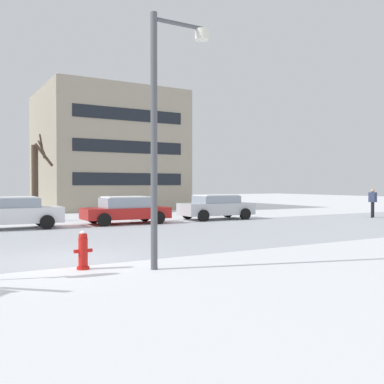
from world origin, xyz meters
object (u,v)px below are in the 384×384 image
(parked_car_red, at_px, (126,210))
(parked_car_silver, at_px, (216,207))
(fire_hydrant, at_px, (83,250))
(pedestrian_crossing, at_px, (373,201))
(street_lamp, at_px, (164,116))
(parked_car_white, at_px, (10,212))

(parked_car_red, bearing_deg, parked_car_silver, -0.27)
(fire_hydrant, bearing_deg, parked_car_red, 63.64)
(pedestrian_crossing, bearing_deg, street_lamp, -156.14)
(street_lamp, height_order, parked_car_white, street_lamp)
(parked_car_white, bearing_deg, street_lamp, -80.85)
(parked_car_red, bearing_deg, parked_car_white, 178.55)
(parked_car_white, relative_size, parked_car_red, 1.04)
(street_lamp, distance_m, parked_car_silver, 14.98)
(parked_car_silver, bearing_deg, parked_car_white, 179.14)
(parked_car_white, xyz_separation_m, parked_car_red, (5.48, -0.14, -0.03))
(parked_car_red, distance_m, parked_car_silver, 5.48)
(street_lamp, bearing_deg, pedestrian_crossing, 23.86)
(street_lamp, relative_size, parked_car_red, 1.38)
(parked_car_white, distance_m, parked_car_silver, 10.97)
(fire_hydrant, height_order, street_lamp, street_lamp)
(parked_car_white, height_order, pedestrian_crossing, pedestrian_crossing)
(fire_hydrant, relative_size, parked_car_red, 0.21)
(pedestrian_crossing, bearing_deg, parked_car_silver, 158.02)
(fire_hydrant, xyz_separation_m, street_lamp, (1.71, -0.87, 3.19))
(parked_car_white, height_order, parked_car_silver, parked_car_white)
(pedestrian_crossing, bearing_deg, fire_hydrant, -160.21)
(fire_hydrant, bearing_deg, street_lamp, -27.07)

